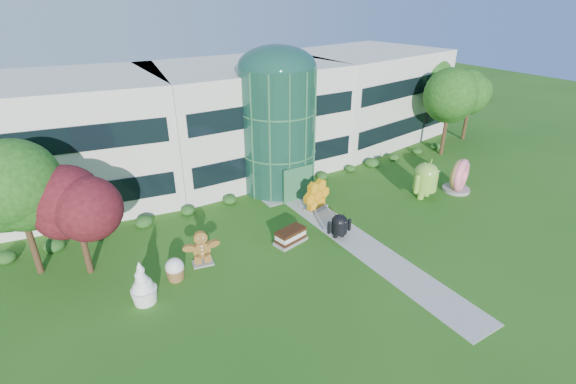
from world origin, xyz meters
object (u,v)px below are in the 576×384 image
android_green (426,177)px  donut (459,175)px  android_black (339,224)px  gingerbread (201,248)px

android_green → donut: size_ratio=1.21×
android_black → gingerbread: gingerbread is taller
android_black → donut: 12.78m
android_green → gingerbread: 18.46m
android_green → donut: android_green is taller
android_green → android_black: 9.68m
android_green → donut: (3.19, -0.63, -0.29)m
android_black → gingerbread: 9.08m
donut → android_black: bearing=162.1°
android_green → donut: 3.27m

